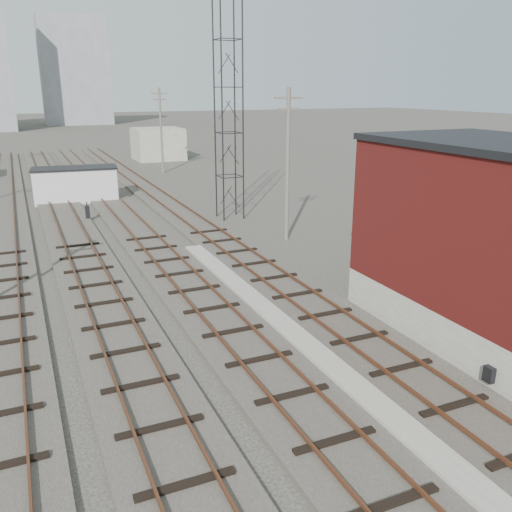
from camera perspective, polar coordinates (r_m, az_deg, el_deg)
ground at (r=61.90m, az=-16.10°, el=8.29°), size 320.00×320.00×0.00m
track_right at (r=42.05m, az=-8.55°, el=4.94°), size 3.20×90.00×0.39m
track_mid_right at (r=41.22m, az=-13.92°, el=4.37°), size 3.20×90.00×0.39m
track_mid_left at (r=40.76m, az=-19.46°, el=3.75°), size 3.20×90.00×0.39m
track_left at (r=40.69m, az=-25.06°, el=3.08°), size 3.20×90.00×0.39m
platform_curb at (r=19.21m, az=6.13°, el=-10.15°), size 0.90×28.00×0.26m
lattice_tower at (r=38.26m, az=-2.90°, el=15.08°), size 1.60×1.60×15.00m
utility_pole_right_a at (r=32.50m, az=3.34°, el=9.91°), size 1.80×0.24×9.00m
utility_pole_right_b at (r=60.65m, az=-9.97°, el=13.10°), size 1.80×0.24×9.00m
apartment_right at (r=151.62m, az=-18.57°, el=17.96°), size 16.00×12.00×26.00m
shed_right at (r=73.09m, az=-10.28°, el=11.55°), size 6.00×6.00×4.00m
switch_stand at (r=39.87m, az=-17.31°, el=4.40°), size 0.30×0.30×1.27m
site_trailer at (r=47.03m, az=-18.43°, el=7.18°), size 6.93×3.53×2.81m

